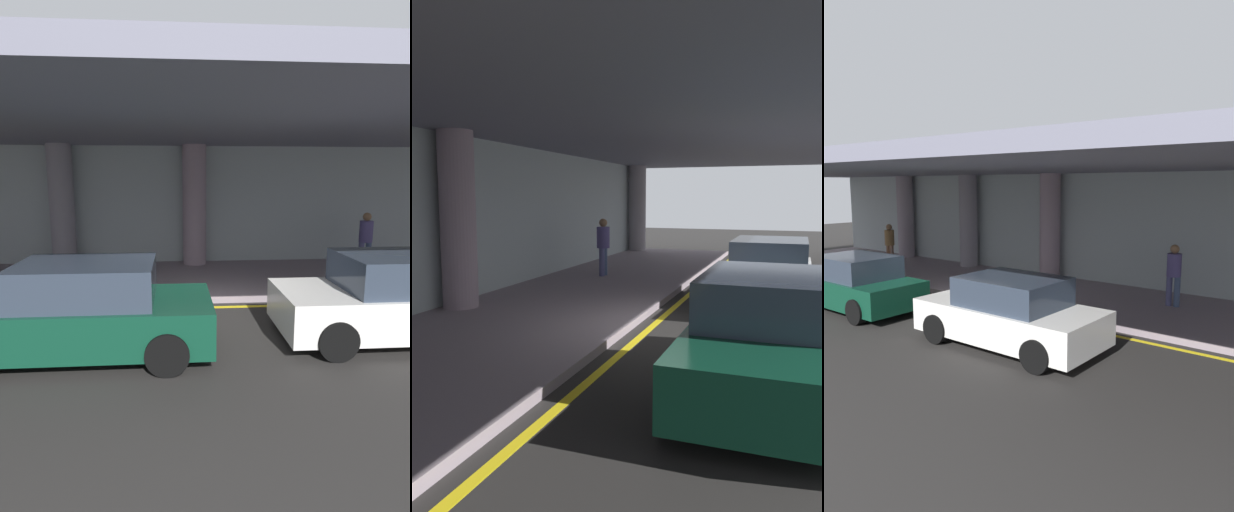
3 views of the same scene
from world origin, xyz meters
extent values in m
plane|color=#272624|center=(0.00, 0.00, 0.00)|extent=(60.00, 60.00, 0.00)
cube|color=gray|center=(0.00, 3.10, 0.07)|extent=(26.00, 4.20, 0.15)
cube|color=yellow|center=(0.00, 0.71, 0.00)|extent=(26.00, 0.14, 0.01)
cylinder|color=#9C8693|center=(0.00, 4.79, 1.97)|extent=(0.73, 0.73, 3.65)
cylinder|color=gray|center=(12.00, 4.79, 1.97)|extent=(0.73, 0.73, 3.65)
cube|color=slate|center=(0.00, 2.60, 3.95)|extent=(28.00, 13.20, 0.30)
cube|color=#ABB6B7|center=(0.00, 5.35, 1.90)|extent=(26.00, 0.30, 3.80)
cube|color=#0E3D2A|center=(-2.11, -1.53, 0.55)|extent=(4.10, 1.80, 0.70)
cube|color=#2D3847|center=(-2.01, -1.53, 1.20)|extent=(2.10, 1.60, 0.60)
cylinder|color=black|center=(-0.76, -0.68, 0.32)|extent=(0.64, 0.22, 0.64)
cylinder|color=black|center=(-3.46, -0.68, 0.32)|extent=(0.64, 0.22, 0.64)
cube|color=white|center=(3.19, -1.24, 0.55)|extent=(4.10, 1.80, 0.70)
cube|color=#2D3847|center=(3.29, -1.24, 1.20)|extent=(2.10, 1.60, 0.60)
cylinder|color=black|center=(4.54, -0.39, 0.32)|extent=(0.64, 0.22, 0.64)
cylinder|color=black|center=(4.54, -2.09, 0.32)|extent=(0.64, 0.22, 0.64)
cylinder|color=black|center=(1.84, -0.39, 0.32)|extent=(0.64, 0.22, 0.64)
cylinder|color=black|center=(1.84, -2.09, 0.32)|extent=(0.64, 0.22, 0.64)
cylinder|color=#525283|center=(4.84, 3.55, 0.56)|extent=(0.16, 0.16, 0.82)
cylinder|color=#44567B|center=(5.06, 3.55, 0.56)|extent=(0.16, 0.16, 0.82)
cylinder|color=#524883|center=(4.95, 3.55, 1.28)|extent=(0.38, 0.38, 0.62)
sphere|color=#8C6647|center=(4.95, 3.55, 1.71)|extent=(0.24, 0.24, 0.24)
camera|label=1|loc=(-0.64, -7.83, 2.76)|focal=28.56mm
camera|label=2|loc=(-8.44, -1.86, 2.45)|focal=34.65mm
camera|label=3|loc=(9.42, -8.63, 3.40)|focal=32.91mm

